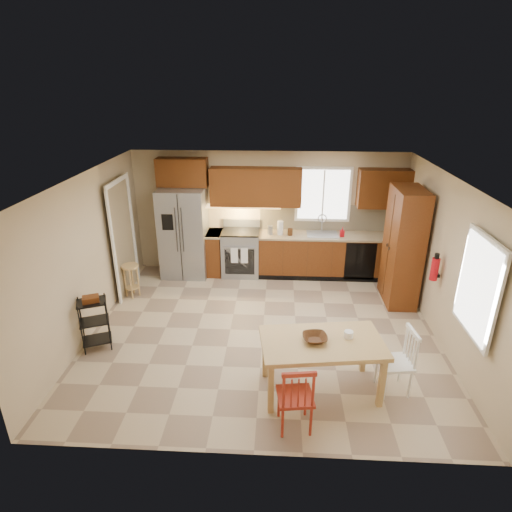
{
  "coord_description": "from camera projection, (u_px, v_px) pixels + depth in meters",
  "views": [
    {
      "loc": [
        0.22,
        -5.97,
        3.82
      ],
      "look_at": [
        -0.14,
        0.4,
        1.15
      ],
      "focal_mm": 30.0,
      "sensor_mm": 36.0,
      "label": 1
    }
  ],
  "objects": [
    {
      "name": "base_cabinet_narrow",
      "position": [
        215.0,
        253.0,
        8.9
      ],
      "size": [
        0.3,
        0.6,
        0.9
      ],
      "primitive_type": "cube",
      "color": "brown",
      "rests_on": "floor"
    },
    {
      "name": "dining_table",
      "position": [
        321.0,
        366.0,
        5.52
      ],
      "size": [
        1.63,
        1.06,
        0.75
      ],
      "primitive_type": null,
      "rotation": [
        0.0,
        0.0,
        0.13
      ],
      "color": "tan",
      "rests_on": "floor"
    },
    {
      "name": "pantry",
      "position": [
        403.0,
        247.0,
        7.56
      ],
      "size": [
        0.5,
        0.95,
        2.1
      ],
      "primitive_type": "cube",
      "color": "brown",
      "rests_on": "floor"
    },
    {
      "name": "wall_front",
      "position": [
        254.0,
        360.0,
        4.2
      ],
      "size": [
        5.5,
        0.02,
        2.5
      ],
      "primitive_type": "cube",
      "color": "#CCB793",
      "rests_on": "ground"
    },
    {
      "name": "range_stove",
      "position": [
        241.0,
        253.0,
        8.85
      ],
      "size": [
        0.76,
        0.63,
        0.92
      ],
      "primitive_type": "cube",
      "color": "gray",
      "rests_on": "floor"
    },
    {
      "name": "wall_back",
      "position": [
        268.0,
        212.0,
        8.81
      ],
      "size": [
        5.5,
        0.02,
        2.5
      ],
      "primitive_type": "cube",
      "color": "#CCB793",
      "rests_on": "ground"
    },
    {
      "name": "wall_left",
      "position": [
        87.0,
        256.0,
        6.65
      ],
      "size": [
        0.02,
        5.0,
        2.5
      ],
      "primitive_type": "cube",
      "color": "#CCB793",
      "rests_on": "ground"
    },
    {
      "name": "soap_bottle",
      "position": [
        342.0,
        232.0,
        8.46
      ],
      "size": [
        0.09,
        0.09,
        0.19
      ],
      "primitive_type": "imported",
      "color": "#AF0C14",
      "rests_on": "base_cabinet_run"
    },
    {
      "name": "window_back",
      "position": [
        323.0,
        195.0,
        8.58
      ],
      "size": [
        1.12,
        0.04,
        1.12
      ],
      "primitive_type": "cube",
      "color": "white",
      "rests_on": "wall_back"
    },
    {
      "name": "chair_white",
      "position": [
        395.0,
        362.0,
        5.48
      ],
      "size": [
        0.47,
        0.47,
        0.9
      ],
      "primitive_type": null,
      "rotation": [
        0.0,
        0.0,
        1.7
      ],
      "color": "white",
      "rests_on": "floor"
    },
    {
      "name": "doorway",
      "position": [
        122.0,
        239.0,
        7.92
      ],
      "size": [
        0.04,
        0.95,
        2.1
      ],
      "primitive_type": "cube",
      "color": "#8C7A59",
      "rests_on": "wall_left"
    },
    {
      "name": "undercab_glow",
      "position": [
        241.0,
        206.0,
        8.58
      ],
      "size": [
        1.6,
        0.3,
        0.01
      ],
      "primitive_type": "cube",
      "color": "#FFBF66",
      "rests_on": "wall_back"
    },
    {
      "name": "ceiling",
      "position": [
        264.0,
        179.0,
        6.02
      ],
      "size": [
        5.5,
        5.0,
        0.02
      ],
      "primitive_type": "cube",
      "color": "silver",
      "rests_on": "ground"
    },
    {
      "name": "sink",
      "position": [
        322.0,
        236.0,
        8.62
      ],
      "size": [
        0.62,
        0.46,
        0.16
      ],
      "primitive_type": "cube",
      "color": "gray",
      "rests_on": "base_cabinet_run"
    },
    {
      "name": "wall_right",
      "position": [
        448.0,
        264.0,
        6.36
      ],
      "size": [
        0.02,
        5.0,
        2.5
      ],
      "primitive_type": "cube",
      "color": "#CCB793",
      "rests_on": "ground"
    },
    {
      "name": "table_jar",
      "position": [
        348.0,
        336.0,
        5.43
      ],
      "size": [
        0.12,
        0.12,
        0.13
      ],
      "primitive_type": "cylinder",
      "rotation": [
        0.0,
        0.0,
        0.13
      ],
      "color": "white",
      "rests_on": "dining_table"
    },
    {
      "name": "floor",
      "position": [
        263.0,
        330.0,
        6.99
      ],
      "size": [
        5.5,
        5.5,
        0.0
      ],
      "primitive_type": "plane",
      "color": "tan",
      "rests_on": "ground"
    },
    {
      "name": "canister_steel",
      "position": [
        270.0,
        230.0,
        8.58
      ],
      "size": [
        0.11,
        0.11,
        0.18
      ],
      "primitive_type": "cylinder",
      "color": "gray",
      "rests_on": "base_cabinet_run"
    },
    {
      "name": "refrigerator",
      "position": [
        184.0,
        233.0,
        8.68
      ],
      "size": [
        0.92,
        0.75,
        1.82
      ],
      "primitive_type": "cube",
      "color": "gray",
      "rests_on": "floor"
    },
    {
      "name": "upper_right_block",
      "position": [
        384.0,
        189.0,
        8.31
      ],
      "size": [
        1.0,
        0.35,
        0.75
      ],
      "primitive_type": "cube",
      "color": "#53260D",
      "rests_on": "wall_back"
    },
    {
      "name": "base_cabinet_run",
      "position": [
        330.0,
        255.0,
        8.77
      ],
      "size": [
        2.92,
        0.6,
        0.9
      ],
      "primitive_type": "cube",
      "color": "brown",
      "rests_on": "floor"
    },
    {
      "name": "utility_cart",
      "position": [
        95.0,
        324.0,
        6.39
      ],
      "size": [
        0.51,
        0.46,
        0.83
      ],
      "primitive_type": null,
      "rotation": [
        0.0,
        0.0,
        0.4
      ],
      "color": "black",
      "rests_on": "floor"
    },
    {
      "name": "chair_red",
      "position": [
        295.0,
        395.0,
        4.91
      ],
      "size": [
        0.47,
        0.47,
        0.9
      ],
      "primitive_type": null,
      "rotation": [
        0.0,
        0.0,
        0.13
      ],
      "color": "maroon",
      "rests_on": "floor"
    },
    {
      "name": "fire_extinguisher",
      "position": [
        435.0,
        269.0,
        6.56
      ],
      "size": [
        0.12,
        0.12,
        0.36
      ],
      "primitive_type": "cylinder",
      "color": "#AF0C14",
      "rests_on": "wall_right"
    },
    {
      "name": "window_right",
      "position": [
        478.0,
        287.0,
        5.23
      ],
      "size": [
        0.04,
        1.02,
        1.32
      ],
      "primitive_type": "cube",
      "color": "white",
      "rests_on": "wall_right"
    },
    {
      "name": "table_bowl",
      "position": [
        315.0,
        341.0,
        5.37
      ],
      "size": [
        0.35,
        0.35,
        0.08
      ],
      "primitive_type": "imported",
      "rotation": [
        0.0,
        0.0,
        0.13
      ],
      "color": "#4D2C14",
      "rests_on": "dining_table"
    },
    {
      "name": "upper_over_fridge",
      "position": [
        182.0,
        172.0,
        8.41
      ],
      "size": [
        1.0,
        0.35,
        0.55
      ],
      "primitive_type": "cube",
      "color": "#53260D",
      "rests_on": "wall_back"
    },
    {
      "name": "dishwasher",
      "position": [
        360.0,
        261.0,
        8.48
      ],
      "size": [
        0.6,
        0.02,
        0.78
      ],
      "primitive_type": "cube",
      "color": "black",
      "rests_on": "floor"
    },
    {
      "name": "backsplash",
      "position": [
        331.0,
        217.0,
        8.76
      ],
      "size": [
        2.92,
        0.03,
        0.55
      ],
      "primitive_type": "cube",
      "color": "beige",
      "rests_on": "wall_back"
    },
    {
      "name": "canister_wood",
      "position": [
        290.0,
        232.0,
        8.54
      ],
      "size": [
        0.1,
        0.1,
        0.14
      ],
      "primitive_type": "cylinder",
      "color": "#4D2C14",
      "rests_on": "base_cabinet_run"
    },
    {
      "name": "paper_towel",
      "position": [
        280.0,
        228.0,
        8.55
      ],
      "size": [
        0.12,
        0.12,
        0.28
      ],
      "primitive_type": "cylinder",
      "color": "white",
      "rests_on": "base_cabinet_run"
    },
    {
      "name": "upper_left_block",
      "position": [
        256.0,
        187.0,
        8.44
      ],
      "size": [
        1.8,
        0.35,
        0.75
      ],
      "primitive_type": "cube",
      "color": "#53260D",
      "rests_on": "wall_back"
    },
    {
      "name": "bar_stool",
      "position": [
        132.0,
        281.0,
        7.97
      ],
      "size": [
        0.34,
        0.34,
        0.63
      ],
      "primitive_type": null,
      "rotation": [
        0.0,
        0.0,
        0.1
      ],
      "color": "tan",
      "rests_on": "floor"
    }
  ]
}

